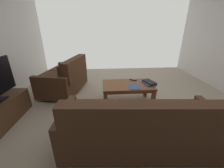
{
  "coord_description": "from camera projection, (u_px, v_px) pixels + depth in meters",
  "views": [
    {
      "loc": [
        0.48,
        2.5,
        1.58
      ],
      "look_at": [
        0.32,
        0.4,
        0.69
      ],
      "focal_mm": 22.1,
      "sensor_mm": 36.0,
      "label": 1
    }
  ],
  "objects": [
    {
      "name": "book_stack",
      "position": [
        149.0,
        83.0,
        2.89
      ],
      "size": [
        0.27,
        0.33,
        0.06
      ],
      "color": "#385693",
      "rests_on": "coffee_table"
    },
    {
      "name": "ground_plane",
      "position": [
        126.0,
        106.0,
        2.95
      ],
      "size": [
        5.28,
        5.5,
        0.01
      ],
      "primitive_type": "cube",
      "color": "tan"
    },
    {
      "name": "coffee_table",
      "position": [
        128.0,
        87.0,
        2.92
      ],
      "size": [
        1.05,
        0.61,
        0.44
      ],
      "color": "brown",
      "rests_on": "ground"
    },
    {
      "name": "sofa_main",
      "position": [
        140.0,
        127.0,
        1.78
      ],
      "size": [
        2.07,
        0.94,
        0.88
      ],
      "color": "black",
      "rests_on": "ground"
    },
    {
      "name": "tv_remote",
      "position": [
        133.0,
        80.0,
        3.09
      ],
      "size": [
        0.15,
        0.13,
        0.02
      ],
      "color": "black",
      "rests_on": "coffee_table"
    },
    {
      "name": "tv_stand",
      "position": [
        0.0,
        113.0,
        2.35
      ],
      "size": [
        0.5,
        1.1,
        0.42
      ],
      "color": "#4C331E",
      "rests_on": "ground"
    },
    {
      "name": "loose_magazine",
      "position": [
        134.0,
        86.0,
        2.78
      ],
      "size": [
        0.22,
        0.3,
        0.01
      ],
      "primitive_type": "cube",
      "rotation": [
        0.0,
        0.0,
        3.1
      ],
      "color": "#385693",
      "rests_on": "coffee_table"
    },
    {
      "name": "loveseat_near",
      "position": [
        66.0,
        78.0,
        3.47
      ],
      "size": [
        1.09,
        1.43,
        0.87
      ],
      "color": "black",
      "rests_on": "ground"
    }
  ]
}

